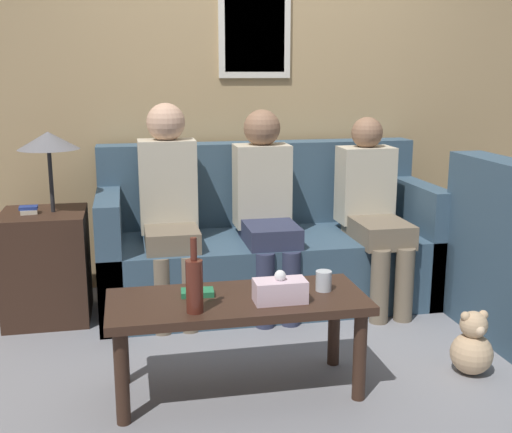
# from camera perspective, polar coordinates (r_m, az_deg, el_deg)

# --- Properties ---
(ground_plane) EXTENTS (16.00, 16.00, 0.00)m
(ground_plane) POSITION_cam_1_polar(r_m,az_deg,el_deg) (3.77, 2.68, -9.80)
(ground_plane) COLOR gray
(wall_back) EXTENTS (9.00, 0.08, 2.60)m
(wall_back) POSITION_cam_1_polar(r_m,az_deg,el_deg) (4.42, -0.23, 10.95)
(wall_back) COLOR tan
(wall_back) RESTS_ON ground_plane
(couch_main) EXTENTS (2.10, 0.85, 0.99)m
(couch_main) POSITION_cam_1_polar(r_m,az_deg,el_deg) (4.13, 0.98, -2.76)
(couch_main) COLOR #385166
(couch_main) RESTS_ON ground_plane
(coffee_table) EXTENTS (1.16, 0.48, 0.46)m
(coffee_table) POSITION_cam_1_polar(r_m,az_deg,el_deg) (2.92, -1.65, -8.48)
(coffee_table) COLOR #382319
(coffee_table) RESTS_ON ground_plane
(side_table_with_lamp) EXTENTS (0.48, 0.48, 1.11)m
(side_table_with_lamp) POSITION_cam_1_polar(r_m,az_deg,el_deg) (3.98, -18.11, -3.39)
(side_table_with_lamp) COLOR #382319
(side_table_with_lamp) RESTS_ON ground_plane
(wine_bottle) EXTENTS (0.07, 0.07, 0.32)m
(wine_bottle) POSITION_cam_1_polar(r_m,az_deg,el_deg) (2.70, -5.50, -6.02)
(wine_bottle) COLOR #562319
(wine_bottle) RESTS_ON coffee_table
(drinking_glass) EXTENTS (0.07, 0.07, 0.09)m
(drinking_glass) POSITION_cam_1_polar(r_m,az_deg,el_deg) (2.99, 6.03, -5.70)
(drinking_glass) COLOR silver
(drinking_glass) RESTS_ON coffee_table
(book_stack) EXTENTS (0.15, 0.10, 0.03)m
(book_stack) POSITION_cam_1_polar(r_m,az_deg,el_deg) (2.93, -5.23, -6.75)
(book_stack) COLOR #237547
(book_stack) RESTS_ON coffee_table
(tissue_box) EXTENTS (0.23, 0.12, 0.15)m
(tissue_box) POSITION_cam_1_polar(r_m,az_deg,el_deg) (2.83, 2.15, -6.57)
(tissue_box) COLOR silver
(tissue_box) RESTS_ON coffee_table
(person_left) EXTENTS (0.34, 0.59, 1.26)m
(person_left) POSITION_cam_1_polar(r_m,az_deg,el_deg) (3.83, -7.72, 1.35)
(person_left) COLOR #756651
(person_left) RESTS_ON ground_plane
(person_middle) EXTENTS (0.34, 0.62, 1.22)m
(person_middle) POSITION_cam_1_polar(r_m,az_deg,el_deg) (3.91, 0.87, 1.31)
(person_middle) COLOR #2D334C
(person_middle) RESTS_ON ground_plane
(person_right) EXTENTS (0.34, 0.66, 1.17)m
(person_right) POSITION_cam_1_polar(r_m,az_deg,el_deg) (4.06, 10.30, 1.00)
(person_right) COLOR #756651
(person_right) RESTS_ON ground_plane
(teddy_bear) EXTENTS (0.21, 0.21, 0.32)m
(teddy_bear) POSITION_cam_1_polar(r_m,az_deg,el_deg) (3.35, 18.66, -10.89)
(teddy_bear) COLOR tan
(teddy_bear) RESTS_ON ground_plane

